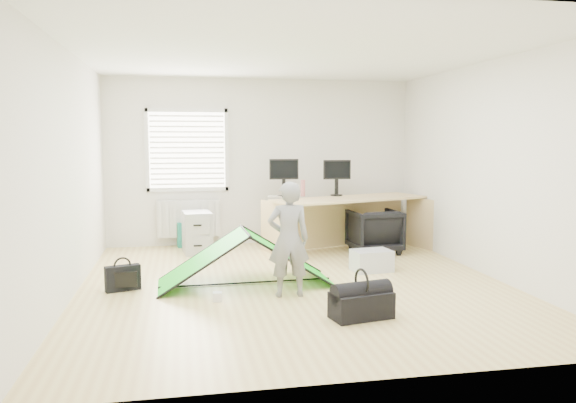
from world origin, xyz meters
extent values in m
plane|color=#D5BB71|center=(0.00, 0.00, 0.00)|extent=(5.50, 5.50, 0.00)
cube|color=silver|center=(0.00, 2.75, 1.35)|extent=(5.00, 0.02, 2.70)
cube|color=silver|center=(-1.20, 2.71, 1.55)|extent=(1.20, 0.06, 1.20)
cube|color=silver|center=(-1.20, 2.67, 0.45)|extent=(1.00, 0.12, 0.60)
cube|color=tan|center=(1.23, 1.78, 0.41)|extent=(2.55, 1.49, 0.83)
cube|color=#AFB1B5|center=(-1.08, 2.10, 0.31)|extent=(0.46, 0.58, 0.63)
cube|color=black|center=(0.26, 2.12, 1.05)|extent=(0.45, 0.10, 0.43)
cube|color=black|center=(1.11, 2.12, 1.04)|extent=(0.44, 0.11, 0.42)
cube|color=beige|center=(0.22, 2.10, 0.84)|extent=(0.41, 0.17, 0.02)
cylinder|color=#C26D6C|center=(0.57, 2.13, 0.96)|extent=(0.08, 0.08, 0.26)
imported|color=black|center=(1.57, 1.60, 0.33)|extent=(0.74, 0.76, 0.66)
imported|color=gray|center=(-0.16, -0.49, 0.64)|extent=(0.47, 0.31, 1.27)
cube|color=#B4B7BD|center=(1.13, 0.46, 0.14)|extent=(0.53, 0.40, 0.28)
cube|color=teal|center=(-1.22, 2.60, 0.20)|extent=(0.35, 0.19, 0.39)
cube|color=black|center=(-1.98, 0.08, 0.15)|extent=(0.41, 0.23, 0.29)
cube|color=silver|center=(-0.95, -0.55, 0.05)|extent=(0.11, 0.11, 0.10)
cube|color=black|center=(0.38, -1.38, 0.13)|extent=(0.63, 0.41, 0.26)
camera|label=1|loc=(-1.30, -6.43, 1.73)|focal=35.00mm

